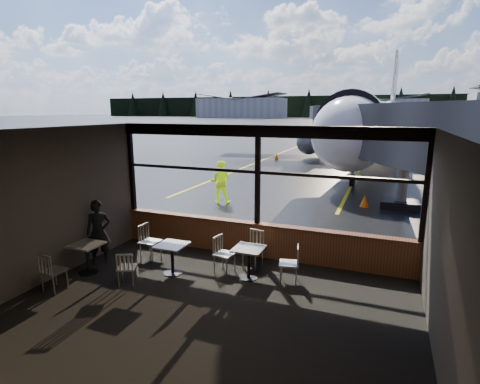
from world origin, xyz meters
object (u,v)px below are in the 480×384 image
Objects in this scene: cafe_table_near at (249,263)px; cafe_table_left at (88,259)px; cafe_table_mid at (172,259)px; chair_near_e at (289,264)px; chair_left_s at (54,271)px; cone_wing at (277,157)px; jet_bridge at (402,152)px; airliner at (381,94)px; chair_near_n at (253,249)px; ground_crew at (220,182)px; passenger at (99,232)px; chair_mid_w at (150,242)px; cone_nose at (364,201)px; chair_near_w at (225,255)px; chair_mid_s at (127,268)px.

cafe_table_left is (-3.70, -1.15, -0.00)m from cafe_table_near.
chair_near_e is at bearing 11.61° from cafe_table_mid.
chair_left_s is 1.73× the size of cone_wing.
chair_left_s is (-7.07, -8.99, -1.97)m from jet_bridge.
airliner is 37.05× the size of chair_near_e.
ground_crew reaches higher than chair_near_n.
ground_crew reaches higher than cafe_table_mid.
passenger reaches higher than cafe_table_left.
jet_bridge is at bearing 142.08° from chair_mid_w.
chair_near_w is at bearing -109.23° from cone_nose.
cafe_table_near is at bearing 91.82° from chair_mid_w.
chair_near_w reaches higher than cone_nose.
chair_mid_w reaches higher than cone_wing.
chair_near_e is at bearing -30.69° from passenger.
chair_mid_s is at bearing 18.10° from chair_mid_w.
airliner is 25.68m from cafe_table_left.
jet_bridge reaches higher than chair_mid_s.
cafe_table_mid is 2.05m from cafe_table_left.
jet_bridge reaches higher than chair_mid_w.
cone_wing is at bearing 104.16° from cafe_table_near.
chair_mid_s reaches higher than cone_nose.
chair_near_w reaches higher than cafe_table_left.
jet_bridge is 8.12m from chair_near_w.
chair_mid_s is 0.90× the size of chair_left_s.
jet_bridge is 14.71× the size of cafe_table_near.
chair_mid_w reaches higher than cafe_table_mid.
cafe_table_mid is 0.92× the size of chair_mid_s.
chair_near_w is at bearing 21.94° from cafe_table_left.
ground_crew is (-1.87, 6.93, 0.53)m from cafe_table_mid.
chair_left_s reaches higher than cafe_table_near.
airliner is 25.57m from chair_mid_s.
jet_bridge is at bearing 7.22° from passenger.
airliner reaches higher than chair_near_n.
cone_wing is (-6.21, 20.83, -0.19)m from chair_near_e.
passenger is at bearing -171.80° from cafe_table_near.
cone_nose is at bearing 62.30° from chair_left_s.
chair_left_s is at bearing 103.62° from chair_near_e.
chair_near_n reaches higher than chair_near_e.
chair_mid_w is 0.58× the size of passenger.
cafe_table_left is (-1.92, -0.71, -0.00)m from cafe_table_mid.
chair_near_n is 7.69m from cone_nose.
chair_near_e is at bearing -1.56° from chair_mid_s.
chair_near_w is 1.14× the size of chair_mid_s.
airliner reaches higher than cafe_table_left.
chair_near_w is at bearing -92.49° from airliner.
ground_crew is at bearing -144.22° from chair_near_w.
airliner is at bearing -14.79° from chair_near_e.
cone_nose is (1.19, 7.90, -0.20)m from chair_near_e.
jet_bridge reaches higher than ground_crew.
airliner is 44.80× the size of cafe_table_left.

